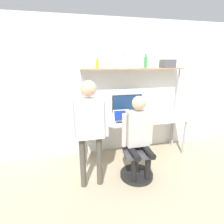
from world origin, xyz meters
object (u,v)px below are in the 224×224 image
person_seated (139,132)px  bottle_amber (97,64)px  office_chair (136,160)px  person_standing (90,122)px  laptop (122,118)px  monitor (127,105)px  storage_box (168,64)px  bottle_clear (123,62)px  cell_phone (137,121)px  bottle_green (146,62)px

person_seated → bottle_amber: 1.45m
office_chair → person_standing: (-0.78, -0.08, 0.77)m
bottle_amber → person_seated: bearing=-60.4°
laptop → person_seated: (0.07, -0.68, -0.00)m
monitor → storage_box: storage_box is taller
bottle_clear → storage_box: size_ratio=1.02×
laptop → bottle_clear: bottle_clear is taller
office_chair → bottle_clear: bearing=91.1°
monitor → cell_phone: bearing=-58.2°
office_chair → storage_box: (0.92, 0.84, 1.56)m
storage_box → monitor: bearing=-177.7°
laptop → office_chair: 0.84m
monitor → laptop: monitor is taller
office_chair → bottle_green: bottle_green is taller
laptop → cell_phone: bearing=-9.8°
cell_phone → office_chair: 0.79m
cell_phone → office_chair: size_ratio=0.16×
person_standing → bottle_clear: size_ratio=6.59×
office_chair → bottle_amber: (-0.51, 0.84, 1.56)m
office_chair → person_standing: bearing=-174.3°
person_seated → bottle_clear: 1.38m
storage_box → bottle_green: bearing=180.0°
cell_phone → bottle_amber: bottle_amber is taller
person_seated → bottle_amber: (-0.50, 0.89, 1.03)m
person_standing → storage_box: 2.09m
cell_phone → bottle_amber: 1.32m
office_chair → person_seated: 0.54m
bottle_green → storage_box: size_ratio=1.07×
bottle_clear → person_seated: bearing=-89.3°
office_chair → bottle_clear: size_ratio=3.75×
office_chair → bottle_clear: 1.80m
office_chair → cell_phone: bearing=69.7°
office_chair → bottle_clear: bottle_clear is taller
person_seated → person_standing: person_standing is taller
person_seated → storage_box: storage_box is taller
monitor → person_seated: person_seated is taller
person_seated → storage_box: (0.93, 0.89, 1.03)m
person_seated → cell_phone: bearing=70.8°
monitor → office_chair: 1.11m
person_seated → bottle_green: 1.45m
cell_phone → person_seated: 0.67m
monitor → laptop: size_ratio=1.88×
bottle_amber → monitor: bearing=-3.3°
monitor → bottle_clear: (-0.09, 0.03, 0.83)m
monitor → storage_box: 1.17m
person_seated → bottle_green: bottle_green is taller
cell_phone → bottle_amber: bearing=160.4°
storage_box → laptop: bearing=-168.4°
bottle_amber → storage_box: 1.43m
laptop → cell_phone: laptop is taller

